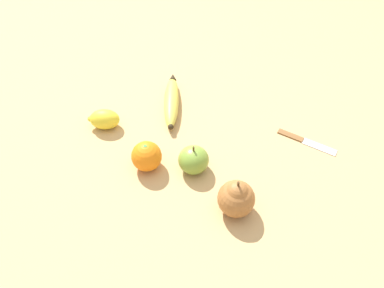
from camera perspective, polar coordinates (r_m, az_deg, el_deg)
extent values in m
plane|color=tan|center=(1.00, 2.26, 1.00)|extent=(3.00, 3.00, 0.00)
ellipsoid|color=#DBCC4C|center=(1.08, -3.07, 6.54)|extent=(0.19, 0.16, 0.04)
cone|color=#2D2314|center=(1.15, -2.93, 10.13)|extent=(0.04, 0.03, 0.03)
sphere|color=#2D2314|center=(1.00, -3.25, 2.62)|extent=(0.02, 0.02, 0.02)
sphere|color=orange|center=(0.91, -6.94, -1.86)|extent=(0.07, 0.07, 0.07)
cylinder|color=#3D8438|center=(0.89, -7.14, -0.38)|extent=(0.01, 0.01, 0.00)
sphere|color=#A36633|center=(0.83, 6.74, -8.28)|extent=(0.08, 0.08, 0.08)
sphere|color=#A36633|center=(0.81, 6.88, -7.38)|extent=(0.05, 0.05, 0.05)
cylinder|color=#4C3319|center=(0.79, 7.08, -6.14)|extent=(0.01, 0.01, 0.02)
ellipsoid|color=olive|center=(0.90, 0.23, -2.42)|extent=(0.07, 0.07, 0.07)
cylinder|color=#4C3319|center=(0.87, 0.24, -0.76)|extent=(0.00, 0.00, 0.01)
ellipsoid|color=yellow|center=(1.04, -13.16, 3.69)|extent=(0.09, 0.10, 0.05)
sphere|color=yellow|center=(1.05, -15.20, 3.72)|extent=(0.02, 0.02, 0.02)
cube|color=silver|center=(1.03, 18.86, -0.39)|extent=(0.09, 0.05, 0.00)
cube|color=brown|center=(1.03, 14.81, 1.35)|extent=(0.07, 0.04, 0.01)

